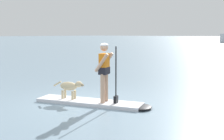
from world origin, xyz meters
The scene contains 4 objects.
ground_plane centered at (0.00, 0.00, 0.00)m, with size 400.00×400.00×0.00m, color gray.
paddleboard centered at (0.21, 0.08, 0.05)m, with size 3.46×1.89×0.10m.
person_paddler centered at (0.47, 0.18, 1.07)m, with size 0.68×0.59×1.67m.
dog centered at (-0.57, -0.22, 0.47)m, with size 0.98×0.45×0.55m.
Camera 1 is at (5.95, -5.55, 2.04)m, focal length 45.64 mm.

